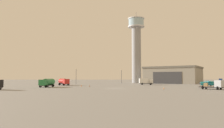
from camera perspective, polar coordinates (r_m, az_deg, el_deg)
ground_plane at (r=65.72m, az=1.13°, el=-6.77°), size 400.00×400.00×0.00m
control_tower at (r=127.69m, az=6.76°, el=5.38°), size 10.16×10.16×43.70m
hangar at (r=123.15m, az=16.65°, el=-2.94°), size 37.04×35.80×9.33m
airplane_teal at (r=82.66m, az=25.60°, el=-4.78°), size 8.03×10.20×3.04m
truck_fuel_tanker_green at (r=76.78m, az=-17.49°, el=-4.88°), size 4.28×7.35×3.00m
truck_box_white at (r=96.03m, az=9.25°, el=-4.73°), size 6.15×3.37×2.95m
truck_fuel_tanker_red at (r=90.76m, az=-13.23°, el=-4.74°), size 5.75×6.67×2.90m
truck_flatbed_silver at (r=66.70m, az=26.63°, el=-5.23°), size 6.04×6.63×2.69m
light_post_west at (r=109.05m, az=-9.91°, el=-2.86°), size 0.44×0.44×8.14m
light_post_north at (r=112.45m, az=2.63°, el=-3.00°), size 0.44×0.44×7.90m
traffic_cone_near_left at (r=63.76m, az=14.16°, el=-6.49°), size 0.36×0.36×0.62m
traffic_cone_near_right at (r=80.01m, az=-8.52°, el=-5.90°), size 0.36×0.36×0.72m
traffic_cone_mid_apron at (r=78.64m, az=-6.28°, el=-5.97°), size 0.36×0.36×0.69m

